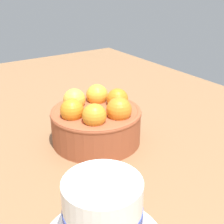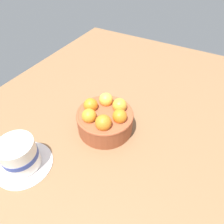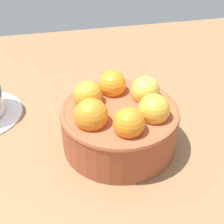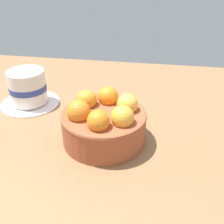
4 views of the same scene
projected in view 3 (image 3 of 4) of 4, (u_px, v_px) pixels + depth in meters
The scene contains 2 objects.
ground_plane at pixel (119, 153), 49.04cm from camera, with size 133.10×92.61×3.85cm, color brown.
terracotta_bowl at pixel (119, 121), 45.40cm from camera, with size 16.71×16.71×9.71cm.
Camera 3 is at (-8.92, -34.99, 31.87)cm, focal length 51.23 mm.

